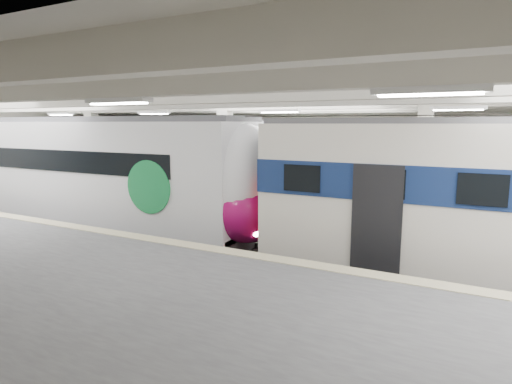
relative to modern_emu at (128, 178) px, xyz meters
The scene contains 3 objects.
station_hall 6.08m from the modern_emu, 16.81° to the right, with size 36.00×24.00×5.75m.
modern_emu is the anchor object (origin of this frame).
far_train 5.65m from the modern_emu, 103.36° to the left, with size 14.70×3.55×4.64m.
Camera 1 is at (6.71, -12.65, 4.48)m, focal length 30.00 mm.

